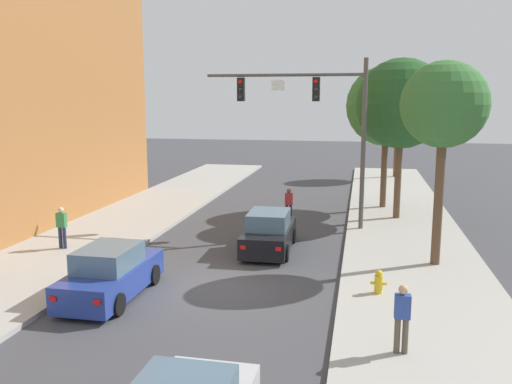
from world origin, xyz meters
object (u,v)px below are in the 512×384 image
street_tree_second (401,104)px  pedestrian_sidewalk_right_walker (402,315)px  pedestrian_crossing_road (289,203)px  street_tree_third (387,106)px  car_following_blue (111,274)px  fire_hydrant (379,282)px  street_tree_nearest (444,106)px  car_lead_black (269,233)px  traffic_signal_mast (317,111)px  pedestrian_sidewalk_left_walker (62,225)px  street_tree_farthest (398,106)px

street_tree_second → pedestrian_sidewalk_right_walker: bearing=-92.8°
pedestrian_crossing_road → street_tree_third: (4.59, 3.88, 4.62)m
pedestrian_crossing_road → pedestrian_sidewalk_right_walker: size_ratio=1.00×
car_following_blue → fire_hydrant: size_ratio=5.90×
street_tree_nearest → pedestrian_sidewalk_right_walker: bearing=-102.8°
car_lead_black → street_tree_second: 9.66m
car_lead_black → fire_hydrant: bearing=-46.8°
traffic_signal_mast → pedestrian_sidewalk_left_walker: (-9.36, -5.61, -4.31)m
pedestrian_crossing_road → street_tree_second: 7.13m
street_tree_second → street_tree_third: size_ratio=1.02×
street_tree_nearest → pedestrian_sidewalk_left_walker: bearing=-177.0°
fire_hydrant → street_tree_farthest: (1.86, 25.27, 4.87)m
car_lead_black → pedestrian_sidewalk_left_walker: 8.07m
fire_hydrant → street_tree_nearest: 6.49m
pedestrian_sidewalk_right_walker → street_tree_third: size_ratio=0.22×
street_tree_third → pedestrian_sidewalk_left_walker: bearing=-139.2°
fire_hydrant → street_tree_second: street_tree_second is taller
pedestrian_sidewalk_right_walker → pedestrian_sidewalk_left_walker: bearing=152.4°
pedestrian_sidewalk_left_walker → street_tree_nearest: street_tree_nearest is taller
pedestrian_crossing_road → pedestrian_sidewalk_right_walker: bearing=-71.7°
car_lead_black → pedestrian_crossing_road: bearing=89.2°
traffic_signal_mast → street_tree_second: 4.55m
pedestrian_sidewalk_left_walker → street_tree_third: (12.54, 10.81, 4.47)m
street_tree_third → pedestrian_crossing_road: bearing=-139.8°
street_tree_nearest → street_tree_farthest: size_ratio=1.02×
pedestrian_sidewalk_left_walker → pedestrian_crossing_road: bearing=41.1°
car_following_blue → pedestrian_sidewalk_left_walker: size_ratio=2.59×
car_lead_black → fire_hydrant: 5.99m
pedestrian_crossing_road → street_tree_nearest: 9.89m
pedestrian_sidewalk_left_walker → pedestrian_sidewalk_right_walker: (12.38, -6.49, 0.00)m
street_tree_second → pedestrian_sidewalk_left_walker: bearing=-148.0°
pedestrian_crossing_road → street_tree_nearest: size_ratio=0.23×
pedestrian_crossing_road → street_tree_third: street_tree_third is taller
car_lead_black → street_tree_third: bearing=62.8°
street_tree_second → street_tree_farthest: size_ratio=1.11×
street_tree_nearest → pedestrian_crossing_road: bearing=134.5°
pedestrian_crossing_road → street_tree_second: (5.16, 1.25, 4.76)m
traffic_signal_mast → pedestrian_sidewalk_left_walker: bearing=-149.0°
street_tree_nearest → street_tree_second: size_ratio=0.92×
pedestrian_sidewalk_right_walker → street_tree_third: 17.86m
car_following_blue → fire_hydrant: 8.06m
pedestrian_crossing_road → street_tree_third: 7.58m
pedestrian_crossing_road → street_tree_farthest: bearing=69.5°
pedestrian_sidewalk_left_walker → street_tree_second: street_tree_second is taller
traffic_signal_mast → pedestrian_crossing_road: traffic_signal_mast is taller
fire_hydrant → car_following_blue: bearing=-169.2°
pedestrian_sidewalk_left_walker → street_tree_farthest: 26.89m
street_tree_farthest → street_tree_second: bearing=-92.9°
pedestrian_sidewalk_right_walker → fire_hydrant: size_ratio=2.28×
traffic_signal_mast → fire_hydrant: bearing=-72.4°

